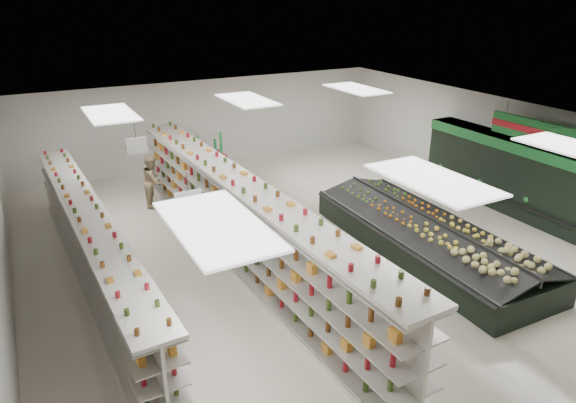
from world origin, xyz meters
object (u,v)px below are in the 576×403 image
shopper_main (294,237)px  gondola_left (93,251)px  soda_endcap (208,158)px  gondola_center (240,225)px  shopper_background (153,181)px  produce_island (426,236)px

shopper_main → gondola_left: bearing=-23.1°
soda_endcap → shopper_main: (-0.46, -7.27, 0.15)m
gondola_center → shopper_background: gondola_center is taller
gondola_center → shopper_background: 4.68m
gondola_center → shopper_main: gondola_center is taller
gondola_left → soda_endcap: 7.38m
soda_endcap → shopper_background: shopper_background is taller
shopper_main → gondola_center: bearing=-49.2°
gondola_center → shopper_main: bearing=-49.0°
gondola_left → shopper_background: 4.63m
soda_endcap → shopper_main: shopper_main is taller
shopper_background → shopper_main: bearing=-134.5°
shopper_main → soda_endcap: bearing=-96.1°
gondola_left → gondola_center: bearing=-12.8°
shopper_main → produce_island: bearing=165.0°
gondola_left → shopper_main: (4.26, -1.60, 0.05)m
gondola_left → produce_island: 8.01m
produce_island → shopper_main: shopper_main is taller
soda_endcap → shopper_main: size_ratio=0.85×
produce_island → shopper_background: (-5.28, 6.33, 0.36)m
produce_island → gondola_left: bearing=162.9°
gondola_left → shopper_background: size_ratio=6.44×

